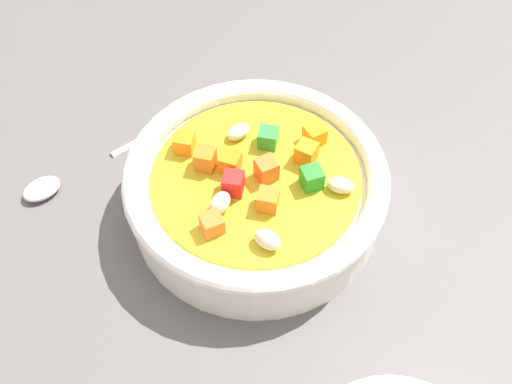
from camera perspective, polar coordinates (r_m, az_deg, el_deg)
ground_plane at (r=51.04cm, az=0.00°, el=-2.29°), size 140.00×140.00×2.00cm
soup_bowl_main at (r=47.85cm, az=0.00°, el=0.37°), size 20.59×20.59×6.17cm
spoon at (r=54.60cm, az=-14.89°, el=2.81°), size 14.32×17.01×1.09cm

